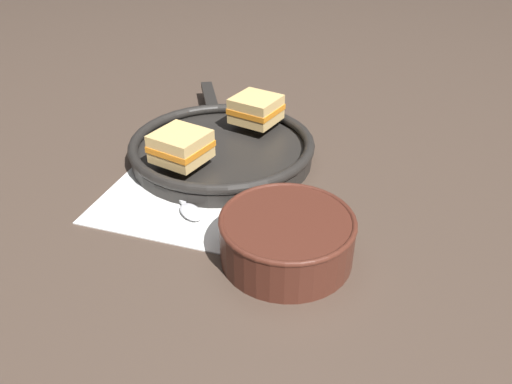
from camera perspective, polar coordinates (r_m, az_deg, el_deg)
The scene contains 7 objects.
ground_plane at distance 0.75m, azimuth -2.14°, elevation -2.23°, with size 4.00×4.00×0.00m, color #47382D.
napkin at distance 0.79m, azimuth -8.25°, elevation -0.76°, with size 0.29×0.25×0.00m.
soup_bowl at distance 0.65m, azimuth 3.54°, elevation -4.97°, with size 0.18×0.18×0.06m.
spoon at distance 0.76m, azimuth -8.12°, elevation -1.45°, with size 0.15×0.10×0.01m.
skillet at distance 0.89m, azimuth -3.91°, elevation 5.01°, with size 0.35×0.41×0.04m.
sandwich_near_left at distance 0.93m, azimuth 0.00°, elevation 9.47°, with size 0.09×0.09×0.05m.
sandwich_near_right at distance 0.80m, azimuth -8.58°, elevation 5.19°, with size 0.09×0.09×0.05m.
Camera 1 is at (0.31, -0.54, 0.43)m, focal length 35.00 mm.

